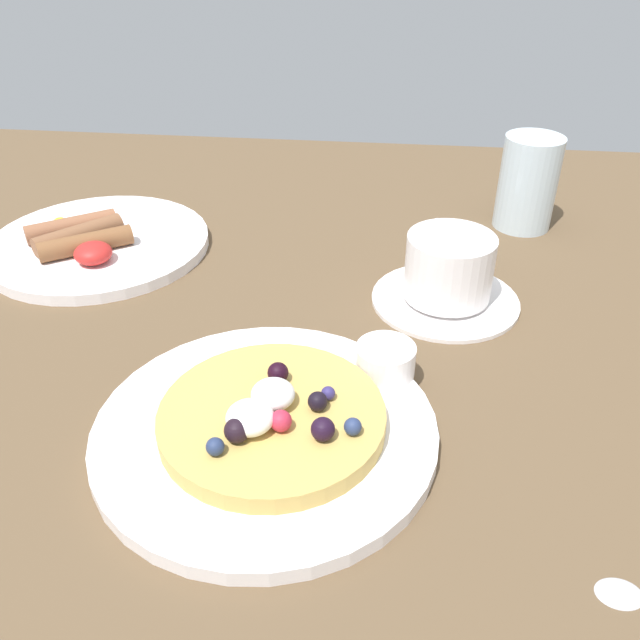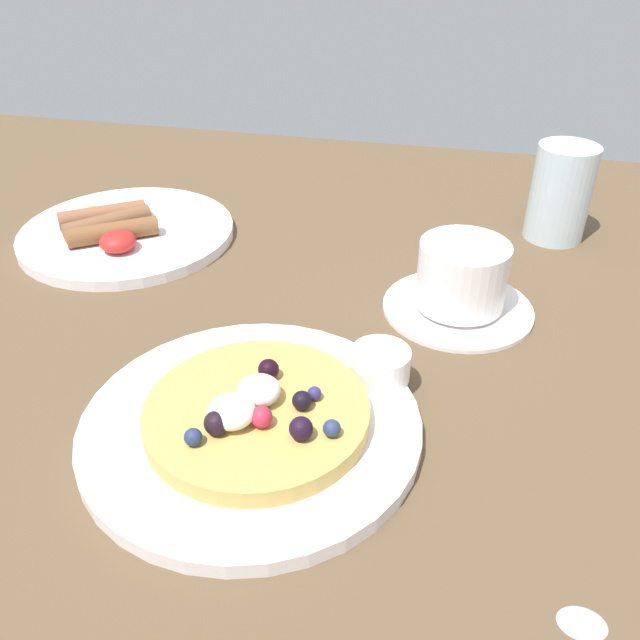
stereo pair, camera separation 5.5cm
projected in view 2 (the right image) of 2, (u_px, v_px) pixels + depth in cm
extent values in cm
cube|color=brown|center=(288.00, 366.00, 60.14)|extent=(188.21, 115.29, 3.00)
cylinder|color=white|center=(255.00, 426.00, 50.50)|extent=(25.79, 25.79, 1.28)
cylinder|color=tan|center=(257.00, 414.00, 49.57)|extent=(16.83, 16.83, 1.50)
sphere|color=navy|center=(260.00, 403.00, 48.55)|extent=(1.21, 1.21, 1.21)
sphere|color=#BF2940|center=(262.00, 417.00, 47.00)|extent=(1.58, 1.58, 1.58)
sphere|color=navy|center=(260.00, 400.00, 48.94)|extent=(1.05, 1.05, 1.05)
sphere|color=navy|center=(332.00, 428.00, 46.26)|extent=(1.27, 1.27, 1.27)
sphere|color=black|center=(301.00, 429.00, 45.93)|extent=(1.70, 1.70, 1.70)
sphere|color=black|center=(302.00, 401.00, 48.57)|extent=(1.46, 1.46, 1.46)
sphere|color=navy|center=(314.00, 393.00, 49.55)|extent=(1.07, 1.07, 1.07)
sphere|color=black|center=(216.00, 423.00, 46.34)|extent=(1.79, 1.79, 1.79)
sphere|color=navy|center=(193.00, 437.00, 45.53)|extent=(1.28, 1.28, 1.28)
sphere|color=black|center=(269.00, 369.00, 51.50)|extent=(1.64, 1.64, 1.64)
ellipsoid|color=white|center=(232.00, 411.00, 47.14)|extent=(3.45, 3.45, 2.07)
ellipsoid|color=white|center=(259.00, 390.00, 49.16)|extent=(3.26, 3.26, 1.96)
cylinder|color=white|center=(380.00, 364.00, 53.70)|extent=(4.88, 4.88, 2.59)
cylinder|color=maroon|center=(381.00, 359.00, 53.41)|extent=(4.00, 4.00, 0.31)
cylinder|color=white|center=(127.00, 233.00, 77.88)|extent=(24.63, 24.63, 1.24)
cylinder|color=brown|center=(113.00, 232.00, 74.30)|extent=(9.41, 7.38, 2.19)
cylinder|color=brown|center=(108.00, 223.00, 76.15)|extent=(8.31, 8.76, 2.19)
cylinder|color=brown|center=(103.00, 215.00, 78.01)|extent=(9.33, 7.51, 2.19)
ellipsoid|color=white|center=(94.00, 218.00, 79.27)|extent=(6.03, 5.13, 0.60)
sphere|color=yellow|center=(93.00, 214.00, 78.99)|extent=(2.00, 2.00, 2.00)
ellipsoid|color=red|center=(118.00, 242.00, 72.34)|extent=(3.96, 3.96, 2.18)
cylinder|color=white|center=(458.00, 306.00, 64.94)|extent=(14.56, 14.56, 0.86)
cylinder|color=white|center=(462.00, 274.00, 62.96)|extent=(8.50, 8.50, 6.30)
torus|color=white|center=(455.00, 246.00, 67.15)|extent=(1.61, 4.40, 4.33)
cylinder|color=#A26B4E|center=(465.00, 256.00, 61.84)|extent=(7.23, 7.23, 0.50)
ellipsoid|color=silver|center=(583.00, 621.00, 37.62)|extent=(2.86, 2.20, 0.60)
cylinder|color=silver|center=(561.00, 193.00, 75.54)|extent=(6.78, 6.78, 10.93)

